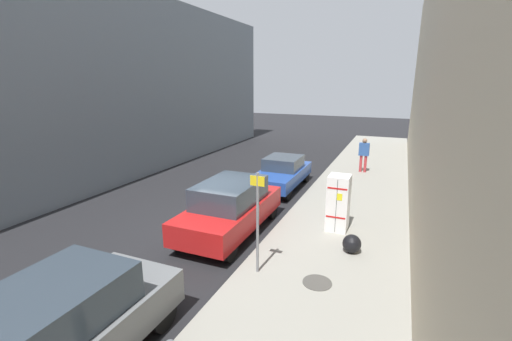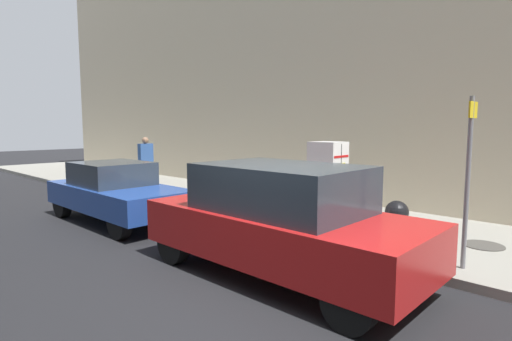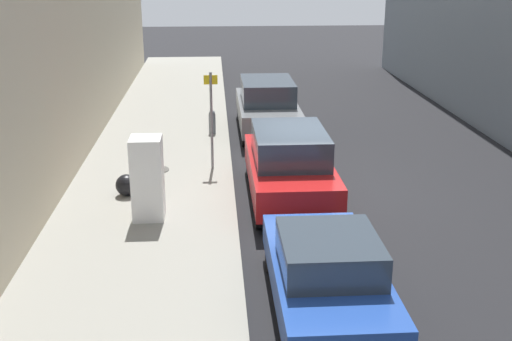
# 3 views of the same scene
# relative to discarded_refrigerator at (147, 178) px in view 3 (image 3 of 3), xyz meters

# --- Properties ---
(ground_plane) EXTENTS (80.00, 80.00, 0.00)m
(ground_plane) POSITION_rel_discarded_refrigerator_xyz_m (3.69, 1.54, -1.05)
(ground_plane) COLOR black
(sidewalk_slab) EXTENTS (4.10, 44.00, 0.15)m
(sidewalk_slab) POSITION_rel_discarded_refrigerator_xyz_m (-0.14, 1.54, -0.98)
(sidewalk_slab) COLOR gray
(sidewalk_slab) RESTS_ON ground
(discarded_refrigerator) EXTENTS (0.67, 0.72, 1.81)m
(discarded_refrigerator) POSITION_rel_discarded_refrigerator_xyz_m (0.00, 0.00, 0.00)
(discarded_refrigerator) COLOR white
(discarded_refrigerator) RESTS_ON sidewalk_slab
(manhole_cover) EXTENTS (0.70, 0.70, 0.02)m
(manhole_cover) POSITION_rel_discarded_refrigerator_xyz_m (-0.13, 3.28, -0.90)
(manhole_cover) COLOR #47443F
(manhole_cover) RESTS_ON sidewalk_slab
(street_sign_post) EXTENTS (0.36, 0.07, 2.60)m
(street_sign_post) POSITION_rel_discarded_refrigerator_xyz_m (1.39, 3.37, 0.55)
(street_sign_post) COLOR slate
(street_sign_post) RESTS_ON sidewalk_slab
(fire_hydrant) EXTENTS (0.22, 0.22, 0.76)m
(fire_hydrant) POSITION_rel_discarded_refrigerator_xyz_m (1.39, 6.92, -0.51)
(fire_hydrant) COLOR slate
(fire_hydrant) RESTS_ON sidewalk_slab
(trash_bag) EXTENTS (0.52, 0.52, 0.52)m
(trash_bag) POSITION_rel_discarded_refrigerator_xyz_m (-0.66, 1.41, -0.65)
(trash_bag) COLOR black
(trash_bag) RESTS_ON sidewalk_slab
(parked_hatchback_blue) EXTENTS (1.74, 4.16, 1.44)m
(parked_hatchback_blue) POSITION_rel_discarded_refrigerator_xyz_m (3.22, -3.95, -0.32)
(parked_hatchback_blue) COLOR #23479E
(parked_hatchback_blue) RESTS_ON ground
(parked_suv_red) EXTENTS (1.89, 4.51, 1.73)m
(parked_suv_red) POSITION_rel_discarded_refrigerator_xyz_m (3.22, 1.27, -0.17)
(parked_suv_red) COLOR red
(parked_suv_red) RESTS_ON ground
(parked_suv_gray) EXTENTS (1.89, 4.60, 1.75)m
(parked_suv_gray) POSITION_rel_discarded_refrigerator_xyz_m (3.22, 7.56, -0.16)
(parked_suv_gray) COLOR slate
(parked_suv_gray) RESTS_ON ground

